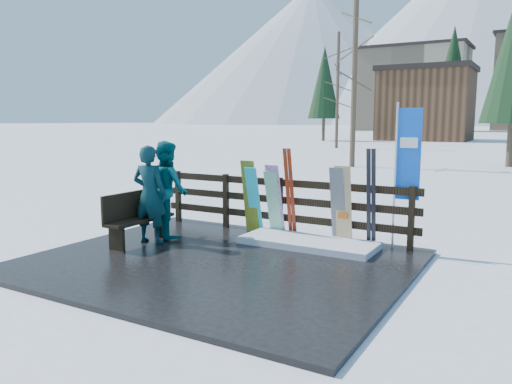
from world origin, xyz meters
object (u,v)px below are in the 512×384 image
Objects in this scene: person_back at (167,189)px; snowboard_4 at (338,206)px; bench at (137,216)px; snowboard_5 at (343,206)px; snowboard_3 at (275,201)px; rental_flag at (405,160)px; snowboard_0 at (254,200)px; snowboard_1 at (273,204)px; snowboard_2 at (250,197)px; person_front at (150,195)px.

snowboard_4 is at bearing -133.15° from person_back.
snowboard_5 is (3.40, 1.77, 0.22)m from bench.
snowboard_3 is 2.60m from rental_flag.
bench is 1.08× the size of snowboard_0.
snowboard_5 is at bearing -0.00° from snowboard_1.
snowboard_5 is 0.79× the size of person_back.
person_front is (-1.20, -1.64, 0.17)m from snowboard_2.
snowboard_1 is 0.08m from snowboard_3.
snowboard_2 is 1.99m from snowboard_5.
snowboard_4 is at bearing 0.00° from snowboard_3.
snowboard_0 is 0.95× the size of snowboard_4.
snowboard_2 is at bearing -111.27° from person_back.
snowboard_0 is 0.11m from snowboard_2.
snowboard_0 is at bearing -180.00° from snowboard_4.
snowboard_4 reaches higher than snowboard_3.
snowboard_5 reaches higher than snowboard_4.
snowboard_5 is 0.81× the size of person_front.
snowboard_5 is at bearing -0.00° from snowboard_4.
person_front reaches higher than snowboard_4.
snowboard_2 is (1.41, 1.77, 0.23)m from bench.
snowboard_4 reaches higher than snowboard_1.
snowboard_2 is at bearing 180.00° from snowboard_1.
snowboard_4 is at bearing -163.17° from person_front.
person_back is (-1.25, -1.08, 0.20)m from snowboard_2.
rental_flag is at bearing 6.24° from snowboard_1.
snowboard_2 is at bearing 180.00° from snowboard_0.
snowboard_0 is at bearing -139.37° from person_front.
rental_flag is at bearing -166.72° from person_front.
snowboard_5 reaches higher than bench.
snowboard_0 is at bearing 180.00° from snowboard_1.
snowboard_0 is 0.93× the size of snowboard_5.
snowboard_3 is (1.99, 1.77, 0.20)m from bench.
snowboard_3 is (0.58, -0.00, -0.03)m from snowboard_2.
snowboard_0 is 1.04× the size of snowboard_1.
snowboard_5 is (1.90, -0.00, 0.06)m from snowboard_0.
rental_flag is 4.51m from person_back.
snowboard_3 is 0.78× the size of person_back.
snowboard_2 is 0.79× the size of person_back.
person_back is at bearing -141.10° from snowboard_0.
bench is at bearing -138.25° from snowboard_3.
person_back is (-1.34, -1.08, 0.27)m from snowboard_0.
snowboard_4 is (1.35, 0.00, 0.07)m from snowboard_1.
person_back is at bearing -149.39° from snowboard_3.
snowboard_5 reaches higher than snowboard_1.
snowboard_3 reaches higher than bench.
snowboard_2 is 1.01× the size of snowboard_5.
snowboard_4 is (1.80, 0.00, 0.04)m from snowboard_0.
snowboard_4 is at bearing 0.00° from snowboard_0.
rental_flag is at bearing -134.56° from person_back.
snowboard_5 is (1.45, -0.00, 0.09)m from snowboard_1.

